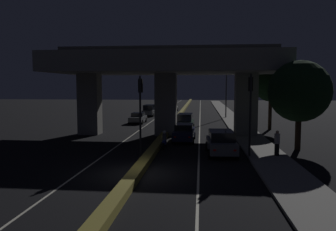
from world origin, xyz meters
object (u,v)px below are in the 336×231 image
Objects in this scene: motorcycle_blue_filtering_near at (164,141)px; car_grey_lead_oncoming at (138,118)px; street_lamp at (224,87)px; car_silver_third_oncoming at (173,107)px; traffic_light_left_of_median at (140,102)px; motorcycle_black_filtering_mid at (174,128)px; car_dark_green_third at (185,122)px; pedestrian_on_sidewalk at (277,143)px; car_grey_lead at (221,142)px; motorcycle_red_filtering_far at (180,119)px; car_dark_blue_second at (184,132)px; car_grey_second_oncoming at (149,110)px; traffic_light_right_of_median at (250,101)px.

car_grey_lead_oncoming is at bearing 18.19° from motorcycle_blue_filtering_near.
car_silver_third_oncoming is (-9.01, 13.12, -3.95)m from street_lamp.
traffic_light_left_of_median is at bearing 2.76° from car_silver_third_oncoming.
car_grey_lead_oncoming is 10.90m from motorcycle_black_filtering_mid.
pedestrian_on_sidewalk is (6.95, -13.50, 0.04)m from car_dark_green_third.
motorcycle_red_filtering_far is at bearing 9.63° from car_grey_lead.
motorcycle_red_filtering_far is at bearing 6.62° from car_dark_blue_second.
car_grey_second_oncoming is at bearing 11.96° from motorcycle_blue_filtering_near.
car_grey_lead_oncoming is 21.24m from car_silver_third_oncoming.
car_grey_lead_oncoming is 2.15× the size of motorcycle_blue_filtering_near.
motorcycle_blue_filtering_near is 16.69m from motorcycle_red_filtering_far.
motorcycle_red_filtering_far is at bearing 8.31° from car_silver_third_oncoming.
traffic_light_left_of_median is 31.14m from car_grey_second_oncoming.
car_dark_green_third is at bearing 117.24° from pedestrian_on_sidewalk.
car_silver_third_oncoming is at bearing 1.43° from motorcycle_black_filtering_mid.
car_grey_lead_oncoming is 2.19× the size of motorcycle_black_filtering_mid.
car_grey_lead is 2.32× the size of motorcycle_black_filtering_mid.
car_silver_third_oncoming is 2.24× the size of motorcycle_red_filtering_far.
car_dark_blue_second is 2.36× the size of motorcycle_blue_filtering_near.
traffic_light_left_of_median is 3.08× the size of motorcycle_red_filtering_far.
car_dark_green_third is at bearing -5.33° from motorcycle_blue_filtering_near.
traffic_light_left_of_median is 1.36× the size of car_grey_lead_oncoming.
motorcycle_red_filtering_far is at bearing 28.99° from car_grey_second_oncoming.
traffic_light_right_of_median is 12.93m from motorcycle_black_filtering_mid.
car_grey_second_oncoming is 2.48× the size of motorcycle_red_filtering_far.
car_grey_lead_oncoming is (-9.80, 19.46, -0.19)m from car_grey_lead.
traffic_light_right_of_median is 42.37m from car_silver_third_oncoming.
car_dark_blue_second is 1.00× the size of car_grey_second_oncoming.
motorcycle_red_filtering_far is 20.95m from pedestrian_on_sidewalk.
motorcycle_black_filtering_mid is (-1.33, 4.56, -0.22)m from car_dark_blue_second.
motorcycle_black_filtering_mid is at bearing 31.49° from car_grey_lead_oncoming.
car_grey_lead is 31.47m from car_grey_second_oncoming.
street_lamp is at bearing 93.40° from pedestrian_on_sidewalk.
car_grey_second_oncoming is at bearing 23.41° from car_dark_green_third.
traffic_light_right_of_median is 33.01m from car_grey_second_oncoming.
street_lamp is 22.78m from car_dark_blue_second.
car_grey_second_oncoming is 11.03m from car_silver_third_oncoming.
car_grey_second_oncoming is at bearing 15.52° from car_grey_lead.
car_grey_lead is at bearing -116.17° from motorcycle_blue_filtering_near.
car_grey_lead is 19.32m from motorcycle_red_filtering_far.
motorcycle_blue_filtering_near is at bearing 18.48° from car_grey_lead_oncoming.
motorcycle_blue_filtering_near is at bearing 158.60° from car_dark_blue_second.
pedestrian_on_sidewalk is at bearing -130.90° from car_dark_blue_second.
car_dark_blue_second is at bearing -167.28° from motorcycle_black_filtering_mid.
street_lamp is 14.85m from car_grey_lead_oncoming.
car_grey_lead_oncoming is at bearing 27.01° from motorcycle_black_filtering_mid.
motorcycle_black_filtering_mid is at bearing 127.01° from pedestrian_on_sidewalk.
car_grey_second_oncoming reaches higher than car_grey_lead_oncoming.
traffic_light_right_of_median reaches higher than traffic_light_left_of_median.
street_lamp reaches higher than car_grey_lead_oncoming.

